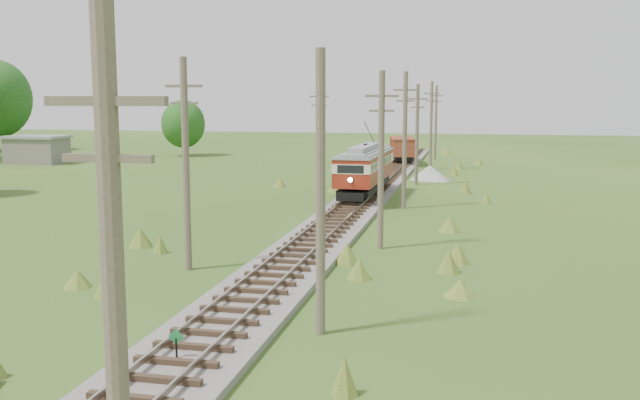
% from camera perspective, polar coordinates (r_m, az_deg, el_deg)
% --- Properties ---
extents(ground, '(260.00, 260.00, 0.00)m').
position_cam_1_polar(ground, '(19.19, -12.64, -14.49)').
color(ground, '#285218').
rests_on(ground, ground).
extents(railbed_main, '(3.60, 96.00, 0.57)m').
position_cam_1_polar(railbed_main, '(51.09, 3.45, 0.17)').
color(railbed_main, '#605B54').
rests_on(railbed_main, ground).
extents(switch_marker, '(0.45, 0.06, 1.08)m').
position_cam_1_polar(switch_marker, '(20.32, -11.42, -11.24)').
color(switch_marker, black).
rests_on(switch_marker, ground).
extents(streetcar, '(2.88, 11.18, 5.08)m').
position_cam_1_polar(streetcar, '(51.75, 3.63, 2.75)').
color(streetcar, black).
rests_on(streetcar, ground).
extents(gondola, '(3.46, 7.51, 2.40)m').
position_cam_1_polar(gondola, '(78.82, 6.58, 4.19)').
color(gondola, black).
rests_on(gondola, ground).
extents(gravel_pile, '(3.58, 3.80, 1.30)m').
position_cam_1_polar(gravel_pile, '(64.47, 8.88, 2.14)').
color(gravel_pile, gray).
rests_on(gravel_pile, ground).
extents(utility_pole_r_0, '(1.60, 0.30, 8.50)m').
position_cam_1_polar(utility_pole_r_0, '(9.62, -16.05, -10.12)').
color(utility_pole_r_0, brown).
rests_on(utility_pole_r_0, ground).
extents(utility_pole_r_1, '(0.30, 0.30, 8.80)m').
position_cam_1_polar(utility_pole_r_1, '(21.69, 0.04, 0.43)').
color(utility_pole_r_1, brown).
rests_on(utility_pole_r_1, ground).
extents(utility_pole_r_2, '(1.60, 0.30, 8.60)m').
position_cam_1_polar(utility_pole_r_2, '(34.41, 4.91, 3.33)').
color(utility_pole_r_2, brown).
rests_on(utility_pole_r_2, ground).
extents(utility_pole_r_3, '(1.60, 0.30, 9.00)m').
position_cam_1_polar(utility_pole_r_3, '(47.30, 6.80, 4.88)').
color(utility_pole_r_3, brown).
rests_on(utility_pole_r_3, ground).
extents(utility_pole_r_4, '(1.60, 0.30, 8.40)m').
position_cam_1_polar(utility_pole_r_4, '(60.27, 7.77, 5.28)').
color(utility_pole_r_4, brown).
rests_on(utility_pole_r_4, ground).
extents(utility_pole_r_5, '(1.60, 0.30, 8.90)m').
position_cam_1_polar(utility_pole_r_5, '(73.19, 8.88, 5.97)').
color(utility_pole_r_5, brown).
rests_on(utility_pole_r_5, ground).
extents(utility_pole_r_6, '(1.60, 0.30, 8.70)m').
position_cam_1_polar(utility_pole_r_6, '(86.18, 9.25, 6.22)').
color(utility_pole_r_6, brown).
rests_on(utility_pole_r_6, ground).
extents(utility_pole_l_a, '(1.60, 0.30, 9.00)m').
position_cam_1_polar(utility_pole_l_a, '(30.52, -10.68, 2.98)').
color(utility_pole_l_a, brown).
rests_on(utility_pole_l_a, ground).
extents(utility_pole_l_b, '(1.60, 0.30, 8.60)m').
position_cam_1_polar(utility_pole_l_b, '(57.38, -0.06, 5.32)').
color(utility_pole_l_b, brown).
rests_on(utility_pole_l_b, ground).
extents(tree_mid_a, '(5.46, 5.46, 7.03)m').
position_cam_1_polar(tree_mid_a, '(91.31, -10.89, 6.00)').
color(tree_mid_a, '#38281C').
rests_on(tree_mid_a, ground).
extents(shed, '(6.40, 4.40, 3.10)m').
position_cam_1_polar(shed, '(85.69, -21.70, 3.79)').
color(shed, slate).
rests_on(shed, ground).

